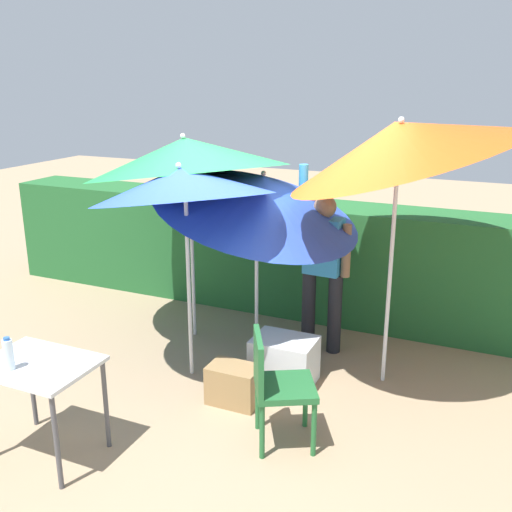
{
  "coord_description": "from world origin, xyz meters",
  "views": [
    {
      "loc": [
        2.09,
        -4.41,
        2.69
      ],
      "look_at": [
        0.0,
        0.3,
        1.1
      ],
      "focal_mm": 41.13,
      "sensor_mm": 36.0,
      "label": 1
    }
  ],
  "objects_px": {
    "umbrella_yellow": "(400,143)",
    "folding_table": "(39,374)",
    "umbrella_navy": "(182,184)",
    "cooler_box": "(284,360)",
    "crate_cardboard": "(234,384)",
    "person_vendor": "(323,262)",
    "bottle_water": "(9,354)",
    "umbrella_rainbow": "(186,156)",
    "umbrella_orange": "(260,194)",
    "chair_plastic": "(276,382)"
  },
  "relations": [
    {
      "from": "umbrella_yellow",
      "to": "folding_table",
      "type": "relative_size",
      "value": 3.34
    },
    {
      "from": "umbrella_navy",
      "to": "cooler_box",
      "type": "bearing_deg",
      "value": 14.41
    },
    {
      "from": "umbrella_navy",
      "to": "folding_table",
      "type": "bearing_deg",
      "value": -102.97
    },
    {
      "from": "cooler_box",
      "to": "crate_cardboard",
      "type": "bearing_deg",
      "value": -117.05
    },
    {
      "from": "cooler_box",
      "to": "folding_table",
      "type": "xyz_separation_m",
      "value": [
        -1.22,
        -1.72,
        0.44
      ]
    },
    {
      "from": "person_vendor",
      "to": "bottle_water",
      "type": "distance_m",
      "value": 3.0
    },
    {
      "from": "folding_table",
      "to": "cooler_box",
      "type": "bearing_deg",
      "value": 54.68
    },
    {
      "from": "umbrella_rainbow",
      "to": "person_vendor",
      "type": "xyz_separation_m",
      "value": [
        1.37,
        0.25,
        -1.0
      ]
    },
    {
      "from": "umbrella_orange",
      "to": "chair_plastic",
      "type": "bearing_deg",
      "value": -62.28
    },
    {
      "from": "umbrella_rainbow",
      "to": "crate_cardboard",
      "type": "relative_size",
      "value": 5.39
    },
    {
      "from": "crate_cardboard",
      "to": "umbrella_rainbow",
      "type": "bearing_deg",
      "value": 134.07
    },
    {
      "from": "umbrella_orange",
      "to": "cooler_box",
      "type": "xyz_separation_m",
      "value": [
        0.48,
        -0.54,
        -1.4
      ]
    },
    {
      "from": "umbrella_orange",
      "to": "person_vendor",
      "type": "xyz_separation_m",
      "value": [
        0.57,
        0.25,
        -0.68
      ]
    },
    {
      "from": "person_vendor",
      "to": "crate_cardboard",
      "type": "xyz_separation_m",
      "value": [
        -0.35,
        -1.3,
        -0.76
      ]
    },
    {
      "from": "umbrella_orange",
      "to": "bottle_water",
      "type": "xyz_separation_m",
      "value": [
        -0.84,
        -2.4,
        -0.75
      ]
    },
    {
      "from": "person_vendor",
      "to": "folding_table",
      "type": "height_order",
      "value": "person_vendor"
    },
    {
      "from": "folding_table",
      "to": "umbrella_navy",
      "type": "bearing_deg",
      "value": 77.03
    },
    {
      "from": "cooler_box",
      "to": "person_vendor",
      "type": "bearing_deg",
      "value": 83.28
    },
    {
      "from": "chair_plastic",
      "to": "bottle_water",
      "type": "distance_m",
      "value": 1.89
    },
    {
      "from": "umbrella_rainbow",
      "to": "person_vendor",
      "type": "relative_size",
      "value": 1.25
    },
    {
      "from": "umbrella_navy",
      "to": "chair_plastic",
      "type": "xyz_separation_m",
      "value": [
        1.15,
        -0.67,
        -1.29
      ]
    },
    {
      "from": "umbrella_rainbow",
      "to": "chair_plastic",
      "type": "height_order",
      "value": "umbrella_rainbow"
    },
    {
      "from": "umbrella_yellow",
      "to": "chair_plastic",
      "type": "bearing_deg",
      "value": -114.39
    },
    {
      "from": "umbrella_yellow",
      "to": "person_vendor",
      "type": "xyz_separation_m",
      "value": [
        -0.74,
        0.45,
        -1.24
      ]
    },
    {
      "from": "person_vendor",
      "to": "folding_table",
      "type": "bearing_deg",
      "value": -117.59
    },
    {
      "from": "umbrella_yellow",
      "to": "chair_plastic",
      "type": "height_order",
      "value": "umbrella_yellow"
    },
    {
      "from": "umbrella_yellow",
      "to": "person_vendor",
      "type": "relative_size",
      "value": 1.42
    },
    {
      "from": "folding_table",
      "to": "person_vendor",
      "type": "bearing_deg",
      "value": 62.41
    },
    {
      "from": "person_vendor",
      "to": "bottle_water",
      "type": "xyz_separation_m",
      "value": [
        -1.41,
        -2.65,
        -0.07
      ]
    },
    {
      "from": "umbrella_yellow",
      "to": "folding_table",
      "type": "height_order",
      "value": "umbrella_yellow"
    },
    {
      "from": "umbrella_rainbow",
      "to": "folding_table",
      "type": "xyz_separation_m",
      "value": [
        0.06,
        -2.25,
        -1.28
      ]
    },
    {
      "from": "person_vendor",
      "to": "umbrella_rainbow",
      "type": "bearing_deg",
      "value": -169.61
    },
    {
      "from": "umbrella_navy",
      "to": "chair_plastic",
      "type": "distance_m",
      "value": 1.85
    },
    {
      "from": "chair_plastic",
      "to": "bottle_water",
      "type": "bearing_deg",
      "value": -148.66
    },
    {
      "from": "umbrella_orange",
      "to": "chair_plastic",
      "type": "height_order",
      "value": "umbrella_orange"
    },
    {
      "from": "umbrella_rainbow",
      "to": "umbrella_yellow",
      "type": "bearing_deg",
      "value": -5.27
    },
    {
      "from": "umbrella_yellow",
      "to": "cooler_box",
      "type": "height_order",
      "value": "umbrella_yellow"
    },
    {
      "from": "umbrella_rainbow",
      "to": "bottle_water",
      "type": "bearing_deg",
      "value": -90.97
    },
    {
      "from": "chair_plastic",
      "to": "umbrella_rainbow",
      "type": "bearing_deg",
      "value": 137.27
    },
    {
      "from": "umbrella_orange",
      "to": "cooler_box",
      "type": "bearing_deg",
      "value": -48.44
    },
    {
      "from": "cooler_box",
      "to": "bottle_water",
      "type": "height_order",
      "value": "bottle_water"
    },
    {
      "from": "umbrella_orange",
      "to": "chair_plastic",
      "type": "distance_m",
      "value": 1.96
    },
    {
      "from": "umbrella_rainbow",
      "to": "bottle_water",
      "type": "xyz_separation_m",
      "value": [
        -0.04,
        -2.4,
        -1.07
      ]
    },
    {
      "from": "umbrella_navy",
      "to": "folding_table",
      "type": "relative_size",
      "value": 2.7
    },
    {
      "from": "umbrella_rainbow",
      "to": "umbrella_orange",
      "type": "height_order",
      "value": "umbrella_rainbow"
    },
    {
      "from": "crate_cardboard",
      "to": "bottle_water",
      "type": "height_order",
      "value": "bottle_water"
    },
    {
      "from": "umbrella_rainbow",
      "to": "bottle_water",
      "type": "relative_size",
      "value": 9.8
    },
    {
      "from": "umbrella_navy",
      "to": "folding_table",
      "type": "distance_m",
      "value": 1.91
    },
    {
      "from": "person_vendor",
      "to": "chair_plastic",
      "type": "xyz_separation_m",
      "value": [
        0.18,
        -1.68,
        -0.42
      ]
    },
    {
      "from": "umbrella_rainbow",
      "to": "bottle_water",
      "type": "height_order",
      "value": "umbrella_rainbow"
    }
  ]
}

